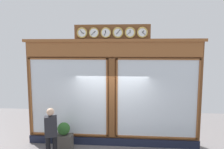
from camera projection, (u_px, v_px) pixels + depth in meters
The scene contains 4 objects.
shop_facade at pixel (112, 92), 7.49m from camera, with size 6.19×0.42×4.24m.
pedestrian at pixel (51, 133), 6.35m from camera, with size 0.41×0.32×1.69m.
planter_box at pixel (64, 143), 7.15m from camera, with size 0.56×0.36×0.57m, color #4C4742.
planter_shrub at pixel (64, 129), 7.09m from camera, with size 0.42×0.42×0.42m, color #285623.
Camera 1 is at (-0.61, 7.21, 3.44)m, focal length 34.02 mm.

